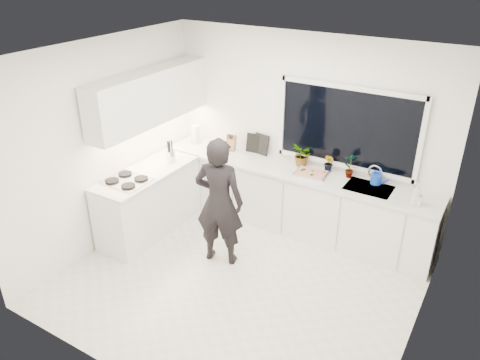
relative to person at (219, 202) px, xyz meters
The scene contains 25 objects.
floor 1.00m from the person, 32.18° to the right, with size 4.00×3.50×0.02m, color beige.
wall_back 1.63m from the person, 73.51° to the left, with size 4.00×0.02×2.70m, color white.
wall_left 1.67m from the person, behind, with size 0.02×3.50×2.70m, color white.
wall_right 2.52m from the person, ahead, with size 0.02×3.50×2.70m, color white.
ceiling 1.94m from the person, 32.18° to the right, with size 4.00×3.50×0.02m, color white.
window 1.92m from the person, 54.35° to the left, with size 1.80×0.02×1.00m, color black.
base_cabinets_back 1.32m from the person, 69.48° to the left, with size 3.92×0.58×0.88m, color white.
base_cabinets_left 1.30m from the person, behind, with size 0.58×1.60×0.88m, color white.
countertop_back 1.25m from the person, 69.32° to the left, with size 3.94×0.62×0.04m, color silver.
countertop_left 1.23m from the person, behind, with size 0.62×1.60×0.04m, color silver.
upper_cabinets 1.74m from the person, 162.59° to the left, with size 0.34×2.10×0.70m, color white.
sink 1.90m from the person, 38.24° to the left, with size 0.58×0.42×0.14m, color silver.
faucet 2.03m from the person, 42.69° to the left, with size 0.03×0.03×0.22m, color silver.
stovetop 1.28m from the person, 167.54° to the right, with size 0.56×0.48×0.03m, color black.
person is the anchor object (origin of this frame).
pizza_tray 1.35m from the person, 57.96° to the left, with size 0.43×0.31×0.03m, color silver.
pizza 1.35m from the person, 57.96° to the left, with size 0.39×0.28×0.01m, color red.
watering_can 2.03m from the person, 41.12° to the left, with size 0.14×0.14×0.13m, color #123EB1.
paper_towel_roll 1.81m from the person, 134.80° to the left, with size 0.11×0.11×0.26m, color silver.
knife_block 1.48m from the person, 116.31° to the left, with size 0.13×0.10×0.22m, color olive.
utensil_crock 1.28m from the person, 155.71° to the left, with size 0.13×0.13×0.16m, color silver.
picture_frame_large 1.47m from the person, 103.04° to the left, with size 0.22×0.02×0.28m, color black.
picture_frame_small 1.44m from the person, 97.76° to the left, with size 0.25×0.02×0.30m, color black.
herb_plants 1.52m from the person, 62.89° to the left, with size 0.98×0.39×0.34m.
soap_bottles 2.34m from the person, 26.08° to the left, with size 0.13×0.13×0.28m.
Camera 1 is at (2.36, -3.86, 3.65)m, focal length 35.00 mm.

